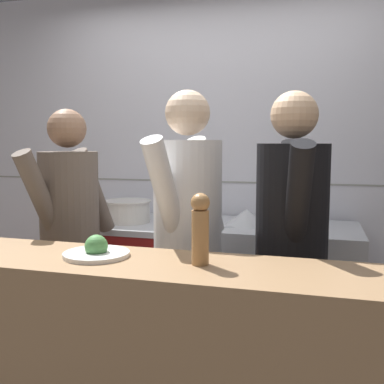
{
  "coord_description": "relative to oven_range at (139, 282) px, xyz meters",
  "views": [
    {
      "loc": [
        0.73,
        -1.8,
        1.45
      ],
      "look_at": [
        0.01,
        0.76,
        1.15
      ],
      "focal_mm": 42.0,
      "sensor_mm": 36.0,
      "label": 1
    }
  ],
  "objects": [
    {
      "name": "wall_back_tiled",
      "position": [
        0.49,
        0.4,
        0.85
      ],
      "size": [
        8.0,
        0.06,
        2.6
      ],
      "color": "silver",
      "rests_on": "ground_plane"
    },
    {
      "name": "oven_range",
      "position": [
        0.0,
        0.0,
        0.0
      ],
      "size": [
        0.98,
        0.71,
        0.89
      ],
      "color": "maroon",
      "rests_on": "ground_plane"
    },
    {
      "name": "prep_counter",
      "position": [
        1.0,
        -0.0,
        0.0
      ],
      "size": [
        0.99,
        0.65,
        0.9
      ],
      "color": "#B7BABF",
      "rests_on": "ground_plane"
    },
    {
      "name": "pass_counter",
      "position": [
        0.51,
        -1.31,
        0.04
      ],
      "size": [
        2.75,
        0.45,
        0.98
      ],
      "color": "#93704C",
      "rests_on": "ground_plane"
    },
    {
      "name": "stock_pot",
      "position": [
        -0.05,
        -0.06,
        0.53
      ],
      "size": [
        0.32,
        0.32,
        0.15
      ],
      "color": "beige",
      "rests_on": "oven_range"
    },
    {
      "name": "mixing_bowl_steel",
      "position": [
        0.77,
        -0.01,
        0.51
      ],
      "size": [
        0.29,
        0.29,
        0.1
      ],
      "color": "#B7BABF",
      "rests_on": "prep_counter"
    },
    {
      "name": "chefs_knife",
      "position": [
        0.62,
        -0.14,
        0.46
      ],
      "size": [
        0.39,
        0.08,
        0.02
      ],
      "color": "#B7BABF",
      "rests_on": "prep_counter"
    },
    {
      "name": "plated_dish_appetiser",
      "position": [
        0.35,
        -1.29,
        0.55
      ],
      "size": [
        0.27,
        0.27,
        0.1
      ],
      "color": "white",
      "rests_on": "pass_counter"
    },
    {
      "name": "pepper_mill",
      "position": [
        0.8,
        -1.29,
        0.68
      ],
      "size": [
        0.07,
        0.07,
        0.28
      ],
      "color": "#AD7A47",
      "rests_on": "pass_counter"
    },
    {
      "name": "chef_head_cook",
      "position": [
        -0.13,
        -0.68,
        0.46
      ],
      "size": [
        0.41,
        0.71,
        1.63
      ],
      "rotation": [
        0.0,
        0.0,
        -0.27
      ],
      "color": "black",
      "rests_on": "ground_plane"
    },
    {
      "name": "chef_sous",
      "position": [
        0.59,
        -0.75,
        0.5
      ],
      "size": [
        0.42,
        0.74,
        1.7
      ],
      "rotation": [
        0.0,
        0.0,
        -0.23
      ],
      "color": "black",
      "rests_on": "ground_plane"
    },
    {
      "name": "chef_line",
      "position": [
        1.11,
        -0.75,
        0.49
      ],
      "size": [
        0.4,
        0.74,
        1.68
      ],
      "rotation": [
        0.0,
        0.0,
        0.17
      ],
      "color": "black",
      "rests_on": "ground_plane"
    }
  ]
}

